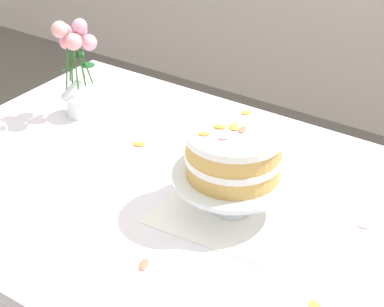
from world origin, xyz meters
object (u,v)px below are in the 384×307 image
dining_table (162,219)px  layer_cake (234,152)px  flower_vase (76,71)px  cake_stand (233,180)px

dining_table → layer_cake: bearing=11.4°
dining_table → flower_vase: (-0.44, 0.19, 0.24)m
layer_cake → flower_vase: 0.65m
layer_cake → flower_vase: size_ratio=0.74×
layer_cake → flower_vase: flower_vase is taller
flower_vase → dining_table: bearing=-22.7°
dining_table → flower_vase: size_ratio=4.46×
cake_stand → layer_cake: size_ratio=1.25×
layer_cake → cake_stand: bearing=12.0°
cake_stand → layer_cake: layer_cake is taller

